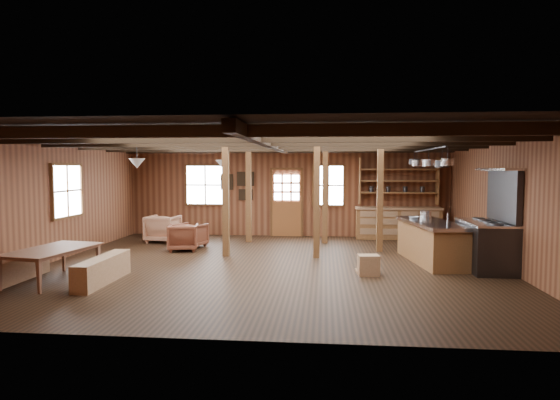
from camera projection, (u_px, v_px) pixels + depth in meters
name	position (u px, v px, depth m)	size (l,w,h in m)	color
room	(270.00, 202.00, 10.22)	(10.04, 9.04, 2.84)	black
ceiling_joists	(271.00, 144.00, 10.31)	(9.80, 8.82, 0.18)	black
timber_posts	(299.00, 196.00, 12.24)	(3.95, 2.35, 2.80)	#4A2615
back_door	(287.00, 208.00, 14.68)	(1.02, 0.08, 2.15)	brown
window_back_left	(205.00, 185.00, 14.88)	(1.32, 0.06, 1.32)	white
window_back_right	(328.00, 185.00, 14.51)	(1.02, 0.06, 1.32)	white
window_left	(67.00, 191.00, 11.18)	(0.14, 1.24, 1.32)	white
notice_boards	(239.00, 184.00, 14.77)	(1.08, 0.03, 0.90)	beige
back_counter	(398.00, 219.00, 14.13)	(2.55, 0.60, 2.45)	brown
pendant_lamps	(183.00, 164.00, 11.37)	(1.86, 2.36, 0.66)	#2E2E30
pot_rack	(429.00, 162.00, 10.13)	(0.43, 3.00, 0.41)	#2E2E30
kitchen_island	(431.00, 242.00, 10.61)	(1.23, 2.60, 1.20)	brown
step_stool	(368.00, 265.00, 9.37)	(0.46, 0.33, 0.41)	#895F3E
commercial_range	(489.00, 238.00, 9.85)	(0.89, 1.74, 2.15)	#2E2E30
dining_table	(54.00, 265.00, 8.83)	(1.80, 1.00, 0.63)	brown
bench_wall	(17.00, 269.00, 8.91)	(0.31, 1.63, 0.45)	#895F3E
bench_aisle	(103.00, 270.00, 8.75)	(0.33, 1.76, 0.48)	#895F3E
armchair_a	(183.00, 237.00, 12.13)	(0.74, 0.76, 0.69)	brown
armchair_b	(191.00, 235.00, 12.61)	(0.71, 0.73, 0.66)	#5B2C1B
armchair_c	(163.00, 229.00, 13.53)	(0.84, 0.86, 0.78)	#966144
counter_pot	(426.00, 214.00, 11.42)	(0.27, 0.27, 0.16)	silver
bowl	(414.00, 218.00, 11.08)	(0.25, 0.25, 0.06)	silver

